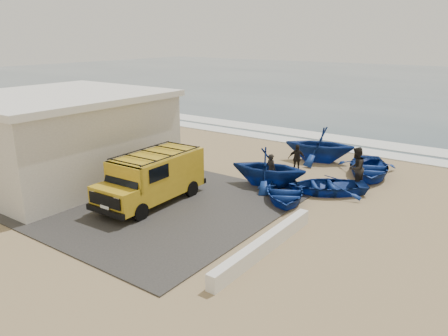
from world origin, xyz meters
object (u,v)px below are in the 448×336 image
Objects in this scene: van at (153,176)px; boat_mid_right at (368,168)px; boat_near_right at (327,185)px; boat_mid_left at (268,167)px; boat_near_left at (285,193)px; fisherman_back at (297,159)px; parapet at (265,245)px; fisherman_middle at (356,168)px; boat_far_left at (319,144)px; fisherman_front at (271,170)px; building at (60,136)px.

van reaches higher than boat_mid_right.
boat_near_right is 0.99× the size of boat_mid_left.
boat_near_left is 2.29× the size of fisherman_back.
boat_mid_left is at bearing 112.02° from boat_near_left.
boat_mid_right is (0.69, 3.66, 0.07)m from boat_near_right.
fisherman_middle reaches higher than parapet.
boat_far_left is 4.72m from fisherman_middle.
fisherman_front is 1.04× the size of fisherman_back.
fisherman_back reaches higher than boat_near_right.
boat_mid_left is 2.29× the size of fisherman_front.
parapet is 6.82m from boat_mid_left.
van is 1.46× the size of boat_near_right.
boat_mid_left is at bearing -55.47° from fisherman_middle.
building is at bearing 104.26° from boat_mid_left.
boat_far_left is at bearing 172.83° from boat_near_right.
boat_far_left is at bearing 105.39° from parapet.
parapet is at bearing -99.14° from boat_near_left.
building reaches higher than boat_far_left.
fisherman_back is at bearing 80.11° from boat_near_left.
boat_mid_right is 3.69m from fisherman_back.
parapet is at bearing -12.44° from van.
boat_near_left is at bearing -129.16° from boat_mid_right.
boat_far_left is 2.45× the size of fisherman_front.
fisherman_front is at bearing -122.93° from fisherman_back.
parapet is 6.46m from van.
parapet is 10.34m from boat_mid_right.
boat_mid_right reaches higher than parapet.
fisherman_front reaches higher than boat_near_left.
fisherman_middle is (6.48, 6.88, -0.18)m from van.
building is at bearing 175.42° from parapet.
boat_far_left is at bearing 140.77° from boat_mid_right.
parapet is at bearing -111.44° from boat_mid_right.
boat_near_left is 3.93m from fisherman_middle.
boat_near_right is (11.89, 5.68, -1.79)m from building.
boat_near_left is 2.10m from fisherman_front.
boat_near_right is 1.78× the size of fisherman_middle.
fisherman_back reaches higher than boat_near_left.
boat_far_left is (-3.14, 11.39, 0.74)m from parapet.
boat_mid_left is 1.79× the size of fisherman_middle.
building is at bearing -57.61° from fisherman_middle.
boat_far_left is 2.69m from fisherman_back.
fisherman_back is at bearing -163.26° from boat_near_right.
boat_mid_left is at bearing -109.60° from boat_near_right.
fisherman_middle is (3.51, 2.12, 0.06)m from boat_mid_left.
boat_near_left is at bearing -4.62° from boat_far_left.
fisherman_front is (-3.35, -4.23, 0.35)m from boat_mid_right.
building is 15.76m from boat_mid_right.
fisherman_middle is (3.46, 1.94, 0.22)m from fisherman_front.
parapet is at bearing -164.62° from boat_mid_left.
boat_mid_left is (-1.55, 1.22, 0.59)m from boat_near_left.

